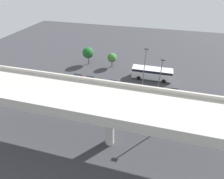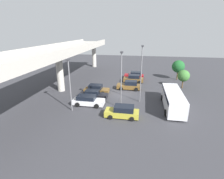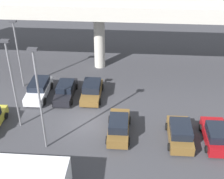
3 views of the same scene
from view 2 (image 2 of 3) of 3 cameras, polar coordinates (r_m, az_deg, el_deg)
ground_plane at (r=31.76m, az=2.92°, el=-1.56°), size 100.76×100.76×0.00m
highway_overpass at (r=33.42m, az=-17.22°, el=11.06°), size 48.30×7.03×8.35m
parked_car_0 at (r=23.45m, az=3.45°, el=-7.26°), size 2.09×4.50×1.62m
parked_car_1 at (r=27.23m, az=-7.82°, el=-3.59°), size 2.14×4.84×1.55m
parked_car_2 at (r=29.77m, az=-6.23°, el=-1.69°), size 1.97×4.77×1.46m
parked_car_3 at (r=32.26m, az=-5.17°, el=0.12°), size 2.14×4.53×1.59m
parked_car_4 at (r=34.22m, az=5.75°, el=1.32°), size 2.02×4.66×1.74m
parked_car_5 at (r=39.20m, az=7.06°, el=3.53°), size 2.15×4.35×1.66m
parked_car_6 at (r=42.16m, az=7.36°, el=4.59°), size 2.24×4.50×1.66m
shuttle_bus at (r=27.25m, az=19.30°, el=-2.76°), size 8.90×2.74×2.55m
lamp_post_near_aisle at (r=24.63m, az=-13.65°, el=2.66°), size 0.70×0.35×7.49m
lamp_post_mid_lot at (r=27.29m, az=9.53°, el=6.14°), size 0.70×0.35×8.95m
lamp_post_by_overpass at (r=24.54m, az=3.03°, el=4.20°), size 0.70×0.35×8.36m
tree_front_left at (r=37.19m, az=22.32°, el=4.16°), size 2.31×2.31×3.69m
tree_front_right at (r=43.16m, az=20.83°, el=7.02°), size 2.83×2.83×4.53m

